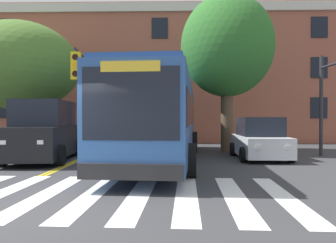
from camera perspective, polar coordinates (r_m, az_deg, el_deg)
name	(u,v)px	position (r m, az deg, el deg)	size (l,w,h in m)	color
ground_plane	(23,210)	(6.88, -23.90, -13.97)	(120.00, 120.00, 0.00)	#38383A
crosswalk	(24,193)	(8.30, -23.78, -11.40)	(12.24, 4.75, 0.01)	white
lane_line_yellow_inner	(114,144)	(21.80, -9.41, -3.91)	(0.12, 36.00, 0.01)	gold
lane_line_yellow_outer	(116,144)	(21.77, -8.99, -3.91)	(0.12, 36.00, 0.01)	gold
city_bus	(162,117)	(13.42, -1.11, 0.71)	(3.48, 12.57, 3.25)	#2D5699
car_black_near_lane	(45,132)	(14.23, -20.58, -1.77)	(2.62, 5.27, 2.42)	black
car_white_far_lane	(260,140)	(14.34, 15.66, -3.07)	(2.07, 3.70, 1.76)	white
car_silver_behind_bus	(149,130)	(23.98, -3.33, -1.57)	(2.36, 4.90, 1.78)	#B7BABF
traffic_light_overhead	(86,84)	(14.77, -14.06, 6.29)	(0.74, 4.51, 4.73)	#28282D
street_tree_curbside_large	(227,47)	(17.24, 10.24, 12.72)	(6.55, 6.53, 7.96)	brown
street_tree_curbside_small	(21,66)	(19.66, -24.22, 8.73)	(7.25, 7.50, 6.90)	#4C3D2D
building_facade	(98,81)	(27.80, -12.09, 6.99)	(40.00, 9.66, 9.61)	#9E5642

